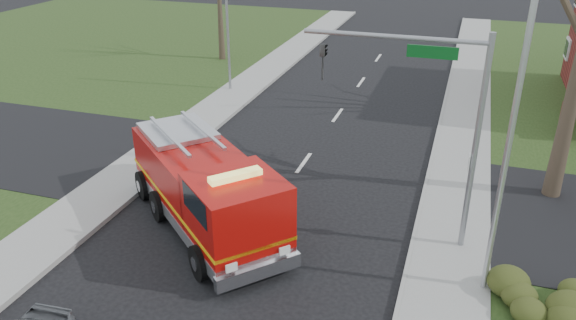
% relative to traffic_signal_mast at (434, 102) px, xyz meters
% --- Properties ---
extents(ground, '(120.00, 120.00, 0.00)m').
position_rel_traffic_signal_mast_xyz_m(ground, '(-5.21, -1.50, -4.71)').
color(ground, black).
rests_on(ground, ground).
extents(sidewalk_right, '(2.40, 80.00, 0.15)m').
position_rel_traffic_signal_mast_xyz_m(sidewalk_right, '(0.99, -1.50, -4.63)').
color(sidewalk_right, gray).
rests_on(sidewalk_right, ground).
extents(sidewalk_left, '(2.40, 80.00, 0.15)m').
position_rel_traffic_signal_mast_xyz_m(sidewalk_left, '(-11.41, -1.50, -4.63)').
color(sidewalk_left, gray).
rests_on(sidewalk_left, ground).
extents(health_center_sign, '(0.12, 2.00, 1.40)m').
position_rel_traffic_signal_mast_xyz_m(health_center_sign, '(5.29, 11.00, -3.83)').
color(health_center_sign, '#531413').
rests_on(health_center_sign, ground).
extents(hedge_corner, '(2.80, 2.00, 0.90)m').
position_rel_traffic_signal_mast_xyz_m(hedge_corner, '(3.79, -2.50, -4.13)').
color(hedge_corner, '#2D3B15').
rests_on(hedge_corner, lawn_right).
extents(traffic_signal_mast, '(5.29, 0.18, 6.80)m').
position_rel_traffic_signal_mast_xyz_m(traffic_signal_mast, '(0.00, 0.00, 0.00)').
color(traffic_signal_mast, gray).
rests_on(traffic_signal_mast, ground).
extents(streetlight_pole, '(1.48, 0.16, 8.40)m').
position_rel_traffic_signal_mast_xyz_m(streetlight_pole, '(1.93, -2.00, -0.16)').
color(streetlight_pole, '#B7BABF').
rests_on(streetlight_pole, ground).
extents(utility_pole_far, '(0.14, 0.14, 7.00)m').
position_rel_traffic_signal_mast_xyz_m(utility_pole_far, '(-12.01, 12.50, -1.21)').
color(utility_pole_far, gray).
rests_on(utility_pole_far, ground).
extents(fire_engine, '(7.33, 6.97, 3.05)m').
position_rel_traffic_signal_mast_xyz_m(fire_engine, '(-6.78, -1.32, -3.33)').
color(fire_engine, '#A70B07').
rests_on(fire_engine, ground).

